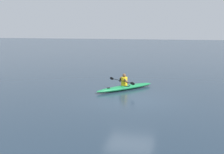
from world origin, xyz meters
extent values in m
plane|color=#1E2D3D|center=(0.00, 0.00, 0.00)|extent=(160.00, 160.00, 0.00)
ellipsoid|color=#19723F|center=(0.78, -2.36, 0.14)|extent=(3.11, 3.65, 0.28)
torus|color=black|center=(0.76, -2.38, 0.26)|extent=(0.77, 0.77, 0.04)
cylinder|color=black|center=(1.57, -1.38, 0.27)|extent=(0.18, 0.18, 0.02)
cylinder|color=yellow|center=(0.84, -2.29, 0.53)|extent=(0.38, 0.38, 0.51)
sphere|color=brown|center=(0.84, -2.29, 0.90)|extent=(0.21, 0.21, 0.21)
cylinder|color=black|center=(0.96, -2.14, 0.58)|extent=(1.59, 1.29, 0.03)
ellipsoid|color=black|center=(0.18, -1.50, 0.58)|extent=(0.34, 0.28, 0.17)
ellipsoid|color=black|center=(1.75, -2.77, 0.58)|extent=(0.34, 0.28, 0.17)
cylinder|color=brown|center=(0.66, -2.05, 0.60)|extent=(0.32, 0.16, 0.34)
cylinder|color=brown|center=(1.11, -2.41, 0.60)|extent=(0.20, 0.31, 0.34)
camera|label=1|loc=(-2.64, 13.74, 3.69)|focal=44.37mm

